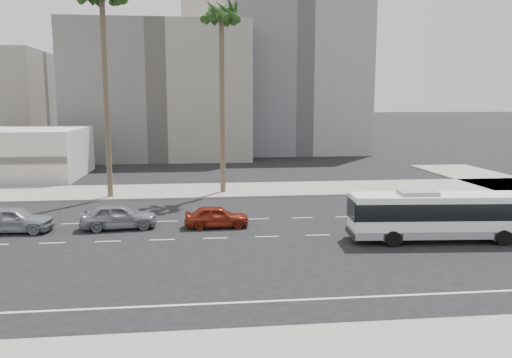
{
  "coord_description": "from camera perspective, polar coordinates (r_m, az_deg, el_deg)",
  "views": [
    {
      "loc": [
        -6.81,
        -28.12,
        7.74
      ],
      "look_at": [
        -3.2,
        4.0,
        2.79
      ],
      "focal_mm": 35.42,
      "sensor_mm": 36.0,
      "label": 1
    }
  ],
  "objects": [
    {
      "name": "city_bus",
      "position": [
        30.08,
        20.01,
        -3.79
      ],
      "size": [
        10.12,
        2.99,
        2.86
      ],
      "rotation": [
        0.0,
        0.0,
        -0.08
      ],
      "color": "white",
      "rests_on": "ground"
    },
    {
      "name": "highrise_far",
      "position": [
        299.01,
        8.72,
        12.88
      ],
      "size": [
        22.0,
        22.0,
        60.0
      ],
      "primitive_type": "cube",
      "color": "slate",
      "rests_on": "ground"
    },
    {
      "name": "midrise_gray_center",
      "position": [
        81.64,
        4.15,
        12.38
      ],
      "size": [
        20.0,
        20.0,
        26.0
      ],
      "primitive_type": "cube",
      "color": "slate",
      "rests_on": "ground"
    },
    {
      "name": "car_c",
      "position": [
        33.57,
        -25.7,
        -4.13
      ],
      "size": [
        2.22,
        4.71,
        1.56
      ],
      "primitive_type": "imported",
      "rotation": [
        0.0,
        0.0,
        1.49
      ],
      "color": "gray",
      "rests_on": "ground"
    },
    {
      "name": "ground",
      "position": [
        29.95,
        7.0,
        -6.33
      ],
      "size": [
        700.0,
        700.0,
        0.0
      ],
      "primitive_type": "plane",
      "color": "black",
      "rests_on": "ground"
    },
    {
      "name": "highrise_right",
      "position": [
        264.67,
        5.08,
        14.59
      ],
      "size": [
        26.0,
        26.0,
        70.0
      ],
      "primitive_type": "cube",
      "color": "slate",
      "rests_on": "ground"
    },
    {
      "name": "civic_tower",
      "position": [
        279.89,
        -5.57,
        15.05
      ],
      "size": [
        42.0,
        42.0,
        129.0
      ],
      "color": "beige",
      "rests_on": "ground"
    },
    {
      "name": "sidewalk_north",
      "position": [
        44.8,
        2.43,
        -1.15
      ],
      "size": [
        120.0,
        7.0,
        0.15
      ],
      "primitive_type": "cube",
      "color": "gray",
      "rests_on": "ground"
    },
    {
      "name": "car_b",
      "position": [
        32.24,
        -15.24,
        -4.06
      ],
      "size": [
        2.29,
        4.76,
        1.57
      ],
      "primitive_type": "imported",
      "rotation": [
        0.0,
        0.0,
        1.67
      ],
      "color": "gray",
      "rests_on": "ground"
    },
    {
      "name": "palm_near",
      "position": [
        43.1,
        -3.94,
        17.72
      ],
      "size": [
        4.75,
        4.75,
        16.01
      ],
      "rotation": [
        0.0,
        0.0,
        -0.39
      ],
      "color": "brown",
      "rests_on": "ground"
    },
    {
      "name": "midrise_beige_west",
      "position": [
        73.31,
        -10.62,
        9.55
      ],
      "size": [
        24.0,
        18.0,
        18.0
      ],
      "primitive_type": "cube",
      "color": "slate",
      "rests_on": "ground"
    },
    {
      "name": "car_a",
      "position": [
        31.57,
        -4.47,
        -4.24
      ],
      "size": [
        1.68,
        4.02,
        1.36
      ],
      "primitive_type": "imported",
      "rotation": [
        0.0,
        0.0,
        1.59
      ],
      "color": "maroon",
      "rests_on": "ground"
    }
  ]
}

